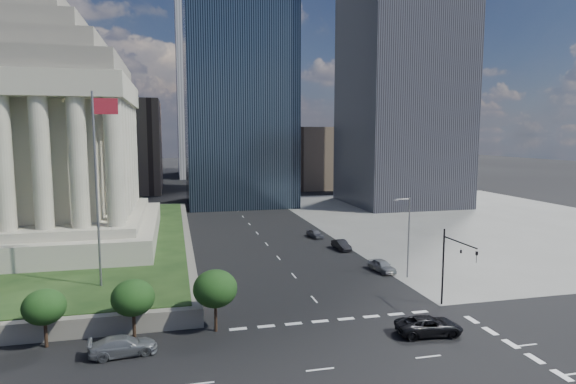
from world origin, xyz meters
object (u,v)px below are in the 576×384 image
object	(u,v)px
war_memorial	(29,108)
street_lamp_north	(407,233)
pickup_truck	(429,326)
suv_grey	(123,346)
parked_sedan_far	(315,234)
parked_sedan_near	(382,266)
parked_sedan_mid	(341,245)
flagpole	(98,179)
traffic_signal_ne	(453,259)

from	to	relation	value
war_memorial	street_lamp_north	size ratio (longest dim) A/B	3.90
street_lamp_north	pickup_truck	bearing A→B (deg)	-110.65
suv_grey	parked_sedan_far	xyz separation A→B (m)	(27.62, 38.83, -0.05)
parked_sedan_near	pickup_truck	bearing A→B (deg)	-111.47
war_memorial	parked_sedan_mid	size ratio (longest dim) A/B	8.72
war_memorial	parked_sedan_mid	bearing A→B (deg)	-9.48
suv_grey	parked_sedan_mid	distance (m)	41.47
flagpole	suv_grey	size ratio (longest dim) A/B	3.78
flagpole	street_lamp_north	bearing A→B (deg)	1.63
street_lamp_north	parked_sedan_near	distance (m)	6.07
war_memorial	parked_sedan_near	bearing A→B (deg)	-23.60
flagpole	street_lamp_north	size ratio (longest dim) A/B	2.00
flagpole	traffic_signal_ne	distance (m)	36.69
suv_grey	parked_sedan_far	size ratio (longest dim) A/B	1.26
street_lamp_north	parked_sedan_near	world-z (taller)	street_lamp_north
suv_grey	parked_sedan_near	size ratio (longest dim) A/B	1.15
street_lamp_north	pickup_truck	distance (m)	17.88
parked_sedan_near	parked_sedan_far	size ratio (longest dim) A/B	1.10
parked_sedan_far	pickup_truck	bearing A→B (deg)	-102.07
traffic_signal_ne	street_lamp_north	size ratio (longest dim) A/B	0.80
street_lamp_north	parked_sedan_far	world-z (taller)	street_lamp_north
traffic_signal_ne	parked_sedan_far	bearing A→B (deg)	95.53
traffic_signal_ne	pickup_truck	bearing A→B (deg)	-137.54
flagpole	parked_sedan_mid	xyz separation A→B (m)	(32.27, 16.58, -12.38)
parked_sedan_near	parked_sedan_far	bearing A→B (deg)	87.54
war_memorial	parked_sedan_near	world-z (taller)	war_memorial
traffic_signal_ne	pickup_truck	world-z (taller)	traffic_signal_ne
traffic_signal_ne	suv_grey	bearing A→B (deg)	-175.05
pickup_truck	suv_grey	xyz separation A→B (m)	(-25.88, 2.10, -0.05)
pickup_truck	suv_grey	world-z (taller)	pickup_truck
parked_sedan_far	suv_grey	bearing A→B (deg)	-135.06
street_lamp_north	parked_sedan_far	bearing A→B (deg)	99.89
pickup_truck	parked_sedan_near	world-z (taller)	pickup_truck
flagpole	street_lamp_north	xyz separation A→B (m)	(35.16, 1.00, -7.45)
traffic_signal_ne	parked_sedan_mid	xyz separation A→B (m)	(-2.05, 26.88, -4.51)
pickup_truck	parked_sedan_far	world-z (taller)	pickup_truck
traffic_signal_ne	parked_sedan_near	xyz separation A→B (m)	(-1.00, 14.42, -4.46)
pickup_truck	parked_sedan_near	bearing A→B (deg)	-6.69
traffic_signal_ne	suv_grey	distance (m)	31.56
traffic_signal_ne	parked_sedan_near	size ratio (longest dim) A/B	1.73
street_lamp_north	suv_grey	size ratio (longest dim) A/B	1.89
parked_sedan_near	flagpole	bearing A→B (deg)	178.01
suv_grey	parked_sedan_mid	world-z (taller)	suv_grey
pickup_truck	parked_sedan_mid	bearing A→B (deg)	0.01
flagpole	pickup_truck	size ratio (longest dim) A/B	3.42
flagpole	pickup_truck	bearing A→B (deg)	-27.43
parked_sedan_mid	suv_grey	bearing A→B (deg)	-139.48
suv_grey	parked_sedan_mid	xyz separation A→B (m)	(29.07, 29.58, -0.03)
street_lamp_north	parked_sedan_mid	xyz separation A→B (m)	(-2.88, 15.58, -4.93)
parked_sedan_far	traffic_signal_ne	bearing A→B (deg)	-94.10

